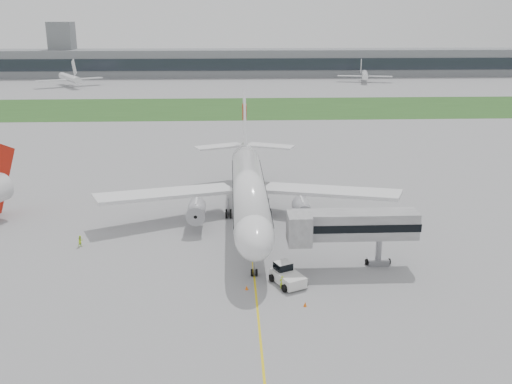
{
  "coord_description": "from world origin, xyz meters",
  "views": [
    {
      "loc": [
        -2.73,
        -79.83,
        31.12
      ],
      "look_at": [
        1.01,
        2.0,
        5.69
      ],
      "focal_mm": 40.0,
      "sensor_mm": 36.0,
      "label": 1
    }
  ],
  "objects_px": {
    "jet_bridge": "(348,226)",
    "ground_crew_near": "(282,282)",
    "airliner": "(249,187)",
    "pushback_tug": "(287,275)"
  },
  "relations": [
    {
      "from": "pushback_tug",
      "to": "ground_crew_near",
      "type": "relative_size",
      "value": 3.23
    },
    {
      "from": "airliner",
      "to": "pushback_tug",
      "type": "xyz_separation_m",
      "value": [
        3.86,
        -22.06,
        -4.56
      ]
    },
    {
      "from": "pushback_tug",
      "to": "jet_bridge",
      "type": "height_order",
      "value": "jet_bridge"
    },
    {
      "from": "jet_bridge",
      "to": "ground_crew_near",
      "type": "height_order",
      "value": "jet_bridge"
    },
    {
      "from": "pushback_tug",
      "to": "ground_crew_near",
      "type": "distance_m",
      "value": 1.62
    },
    {
      "from": "ground_crew_near",
      "to": "pushback_tug",
      "type": "bearing_deg",
      "value": -123.95
    },
    {
      "from": "ground_crew_near",
      "to": "airliner",
      "type": "bearing_deg",
      "value": -90.37
    },
    {
      "from": "airliner",
      "to": "jet_bridge",
      "type": "bearing_deg",
      "value": -56.36
    },
    {
      "from": "pushback_tug",
      "to": "jet_bridge",
      "type": "distance_m",
      "value": 10.18
    },
    {
      "from": "pushback_tug",
      "to": "jet_bridge",
      "type": "xyz_separation_m",
      "value": [
        8.06,
        4.16,
        4.62
      ]
    }
  ]
}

